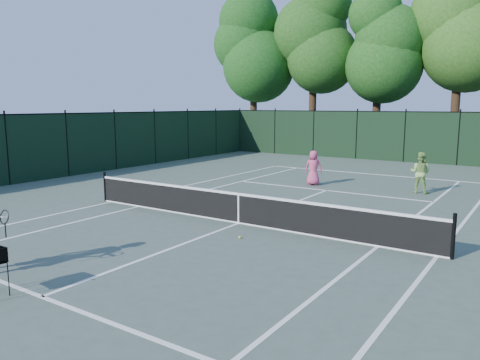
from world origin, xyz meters
The scene contains 19 objects.
ground centered at (0.00, 0.00, 0.00)m, with size 90.00×90.00×0.00m, color #455448.
sideline_doubles_left centered at (-5.49, 0.00, 0.00)m, with size 0.10×23.77×0.01m, color white.
sideline_doubles_right centered at (5.49, 0.00, 0.00)m, with size 0.10×23.77×0.01m, color white.
sideline_singles_left centered at (-4.12, 0.00, 0.00)m, with size 0.10×23.77×0.01m, color white.
sideline_singles_right centered at (4.12, 0.00, 0.00)m, with size 0.10×23.77×0.01m, color white.
baseline_far centered at (0.00, 11.88, 0.00)m, with size 10.97×0.10×0.01m, color white.
service_line_near centered at (0.00, -6.40, 0.00)m, with size 8.23×0.10×0.01m, color white.
service_line_far centered at (0.00, 6.40, 0.00)m, with size 8.23×0.10×0.01m, color white.
center_service_line centered at (0.00, 0.00, 0.00)m, with size 0.10×12.80×0.01m, color white.
tennis_net centered at (0.00, 0.00, 0.48)m, with size 11.69×0.09×1.06m.
fence_far centered at (0.00, 18.00, 1.50)m, with size 24.00×0.05×3.00m, color black.
fence_left centered at (-12.00, 0.00, 1.50)m, with size 0.05×36.00×3.00m, color black.
tree_0 centered at (-13.00, 21.50, 8.16)m, with size 6.40×6.40×13.14m.
tree_1 centered at (-8.00, 22.00, 8.69)m, with size 6.80×6.80×13.98m.
tree_2 centered at (-3.00, 21.80, 7.73)m, with size 6.00×6.00×12.40m.
tree_3 centered at (2.00, 22.30, 9.01)m, with size 7.00×7.00×14.45m.
player_pink centered at (-1.03, 7.32, 0.75)m, with size 0.84×0.67×1.50m.
player_green centered at (3.25, 7.95, 0.81)m, with size 0.83×0.66×1.63m.
loose_ball_midcourt centered at (0.91, -1.29, 0.03)m, with size 0.07×0.07×0.07m, color #DAEA30.
Camera 1 is at (7.45, -11.07, 3.44)m, focal length 35.00 mm.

